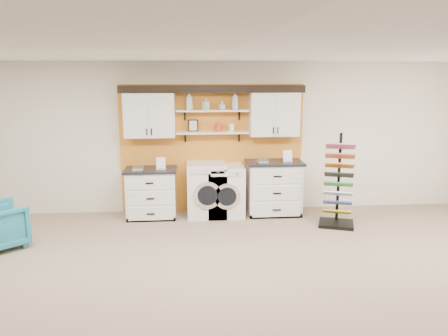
{
  "coord_description": "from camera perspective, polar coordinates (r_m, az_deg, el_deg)",
  "views": [
    {
      "loc": [
        -0.43,
        -4.11,
        2.59
      ],
      "look_at": [
        0.09,
        2.3,
        1.19
      ],
      "focal_mm": 35.0,
      "sensor_mm": 36.0,
      "label": 1
    }
  ],
  "objects": [
    {
      "name": "base_cabinet_right",
      "position": [
        8.18,
        6.53,
        -2.59
      ],
      "size": [
        1.03,
        0.66,
        1.01
      ],
      "color": "silver",
      "rests_on": "floor"
    },
    {
      "name": "crown_molding",
      "position": [
        7.94,
        -1.55,
        10.39
      ],
      "size": [
        3.3,
        0.41,
        0.13
      ],
      "color": "black",
      "rests_on": "wall_back"
    },
    {
      "name": "shelf_lower",
      "position": [
        7.99,
        -1.51,
        4.66
      ],
      "size": [
        1.32,
        0.28,
        0.03
      ],
      "primitive_type": "cube",
      "color": "silver",
      "rests_on": "wall_back"
    },
    {
      "name": "soap_bottle_b",
      "position": [
        7.94,
        -2.4,
        8.35
      ],
      "size": [
        0.13,
        0.13,
        0.2
      ],
      "primitive_type": "imported",
      "rotation": [
        0.0,
        0.0,
        2.34
      ],
      "color": "silver",
      "rests_on": "shelf_upper"
    },
    {
      "name": "soap_bottle_a",
      "position": [
        7.93,
        -4.56,
        8.76
      ],
      "size": [
        0.15,
        0.15,
        0.33
      ],
      "primitive_type": "imported",
      "rotation": [
        0.0,
        0.0,
        0.2
      ],
      "color": "silver",
      "rests_on": "shelf_upper"
    },
    {
      "name": "washer",
      "position": [
        8.03,
        -2.28,
        -2.83
      ],
      "size": [
        0.71,
        0.71,
        0.99
      ],
      "color": "white",
      "rests_on": "floor"
    },
    {
      "name": "accent_panel",
      "position": [
        8.21,
        -1.56,
        2.53
      ],
      "size": [
        3.4,
        0.07,
        2.4
      ],
      "primitive_type": "cube",
      "color": "orange",
      "rests_on": "wall_back"
    },
    {
      "name": "sample_rack",
      "position": [
        7.77,
        14.63,
        -3.62
      ],
      "size": [
        0.71,
        0.65,
        1.6
      ],
      "rotation": [
        0.0,
        0.0,
        -0.34
      ],
      "color": "black",
      "rests_on": "floor"
    },
    {
      "name": "upper_cabinet_left",
      "position": [
        7.97,
        -9.72,
        7.0
      ],
      "size": [
        0.9,
        0.35,
        0.84
      ],
      "color": "silver",
      "rests_on": "wall_back"
    },
    {
      "name": "wall_back",
      "position": [
        8.21,
        -1.58,
        3.94
      ],
      "size": [
        10.0,
        0.0,
        10.0
      ],
      "primitive_type": "plane",
      "rotation": [
        1.57,
        0.0,
        0.0
      ],
      "color": "silver",
      "rests_on": "floor"
    },
    {
      "name": "soap_bottle_d",
      "position": [
        7.97,
        1.46,
        8.82
      ],
      "size": [
        0.15,
        0.15,
        0.33
      ],
      "primitive_type": "imported",
      "rotation": [
        0.0,
        0.0,
        -1.36
      ],
      "color": "silver",
      "rests_on": "shelf_upper"
    },
    {
      "name": "canister_red",
      "position": [
        7.99,
        -0.79,
        5.34
      ],
      "size": [
        0.11,
        0.11,
        0.16
      ],
      "primitive_type": "cylinder",
      "color": "red",
      "rests_on": "shelf_lower"
    },
    {
      "name": "shelf_upper",
      "position": [
        7.95,
        -1.52,
        7.52
      ],
      "size": [
        1.32,
        0.28,
        0.03
      ],
      "primitive_type": "cube",
      "color": "silver",
      "rests_on": "wall_back"
    },
    {
      "name": "upper_cabinet_right",
      "position": [
        8.09,
        6.56,
        7.17
      ],
      "size": [
        0.9,
        0.35,
        0.84
      ],
      "color": "silver",
      "rests_on": "wall_back"
    },
    {
      "name": "floor",
      "position": [
        4.88,
        1.22,
        -19.78
      ],
      "size": [
        10.0,
        10.0,
        0.0
      ],
      "primitive_type": "plane",
      "color": "#8C755E",
      "rests_on": "ground"
    },
    {
      "name": "dryer",
      "position": [
        8.06,
        0.2,
        -2.98
      ],
      "size": [
        0.67,
        0.71,
        0.93
      ],
      "color": "white",
      "rests_on": "floor"
    },
    {
      "name": "canister_cream",
      "position": [
        8.01,
        1.0,
        5.29
      ],
      "size": [
        0.1,
        0.1,
        0.14
      ],
      "primitive_type": "cylinder",
      "color": "silver",
      "rests_on": "shelf_lower"
    },
    {
      "name": "soap_bottle_c",
      "position": [
        7.96,
        -0.23,
        8.19
      ],
      "size": [
        0.14,
        0.14,
        0.15
      ],
      "primitive_type": "imported",
      "rotation": [
        0.0,
        0.0,
        3.32
      ],
      "color": "silver",
      "rests_on": "shelf_upper"
    },
    {
      "name": "picture_frame",
      "position": [
        8.01,
        -4.04,
        5.55
      ],
      "size": [
        0.18,
        0.02,
        0.22
      ],
      "color": "black",
      "rests_on": "shelf_lower"
    },
    {
      "name": "ceiling",
      "position": [
        4.14,
        1.4,
        15.19
      ],
      "size": [
        10.0,
        10.0,
        0.0
      ],
      "primitive_type": "plane",
      "rotation": [
        3.14,
        0.0,
        0.0
      ],
      "color": "white",
      "rests_on": "wall_back"
    },
    {
      "name": "base_cabinet_left",
      "position": [
        8.07,
        -9.45,
        -3.22
      ],
      "size": [
        0.93,
        0.66,
        0.91
      ],
      "color": "silver",
      "rests_on": "floor"
    }
  ]
}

